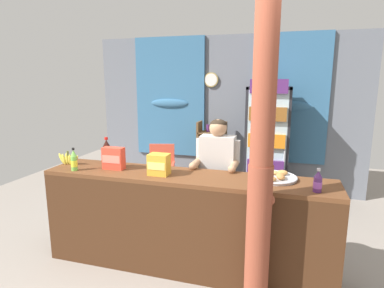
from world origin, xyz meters
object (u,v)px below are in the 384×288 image
at_px(plastic_lawn_chair, 161,167).
at_px(banana_bunch, 68,159).
at_px(soda_bottle_lime_soda, 74,161).
at_px(snack_box_crackers, 114,158).
at_px(soda_bottle_cola, 107,152).
at_px(drink_fridge, 268,137).
at_px(pastry_tray, 273,177).
at_px(bottle_shelf_rack, 212,156).
at_px(soda_bottle_grape_soda, 318,182).
at_px(snack_box_choco_powder, 159,164).
at_px(stall_counter, 182,216).
at_px(shopkeeper, 217,169).
at_px(timber_post, 261,172).

bearing_deg(plastic_lawn_chair, banana_bunch, -100.78).
relative_size(plastic_lawn_chair, soda_bottle_lime_soda, 3.59).
bearing_deg(snack_box_crackers, soda_bottle_cola, 135.55).
bearing_deg(drink_fridge, pastry_tray, -84.96).
bearing_deg(snack_box_crackers, bottle_shelf_rack, 77.43).
xyz_separation_m(soda_bottle_grape_soda, snack_box_choco_powder, (-1.46, 0.08, 0.02)).
bearing_deg(snack_box_choco_powder, soda_bottle_grape_soda, -3.31).
distance_m(snack_box_crackers, banana_bunch, 0.58).
xyz_separation_m(plastic_lawn_chair, soda_bottle_grape_soda, (2.22, -2.01, 0.58)).
distance_m(stall_counter, soda_bottle_cola, 1.15).
relative_size(stall_counter, bottle_shelf_rack, 2.37).
height_order(drink_fridge, shopkeeper, drink_fridge).
xyz_separation_m(timber_post, shopkeeper, (-0.53, 0.90, -0.27)).
bearing_deg(soda_bottle_lime_soda, snack_box_crackers, 24.86).
bearing_deg(soda_bottle_lime_soda, shopkeeper, 25.08).
height_order(bottle_shelf_rack, plastic_lawn_chair, bottle_shelf_rack).
xyz_separation_m(soda_bottle_cola, snack_box_choco_powder, (0.73, -0.25, -0.02)).
relative_size(soda_bottle_grape_soda, snack_box_choco_powder, 0.97).
bearing_deg(banana_bunch, soda_bottle_lime_soda, -40.41).
bearing_deg(bottle_shelf_rack, soda_bottle_cola, -108.53).
relative_size(timber_post, snack_box_choco_powder, 12.06).
height_order(soda_bottle_cola, snack_box_crackers, soda_bottle_cola).
height_order(plastic_lawn_chair, soda_bottle_cola, soda_bottle_cola).
height_order(stall_counter, drink_fridge, drink_fridge).
bearing_deg(shopkeeper, pastry_tray, -29.83).
relative_size(bottle_shelf_rack, soda_bottle_lime_soda, 5.08).
bearing_deg(soda_bottle_lime_soda, timber_post, -7.71).
relative_size(shopkeeper, soda_bottle_cola, 5.04).
xyz_separation_m(bottle_shelf_rack, soda_bottle_grape_soda, (1.47, -2.47, 0.44)).
bearing_deg(soda_bottle_lime_soda, soda_bottle_grape_soda, 0.60).
height_order(plastic_lawn_chair, soda_bottle_grape_soda, soda_bottle_grape_soda).
distance_m(stall_counter, bottle_shelf_rack, 2.45).
bearing_deg(timber_post, pastry_tray, 81.40).
bearing_deg(snack_box_crackers, shopkeeper, 25.15).
distance_m(stall_counter, soda_bottle_grape_soda, 1.30).
relative_size(shopkeeper, pastry_tray, 3.38).
relative_size(stall_counter, shopkeeper, 1.93).
height_order(stall_counter, soda_bottle_lime_soda, soda_bottle_lime_soda).
distance_m(shopkeeper, soda_bottle_grape_soda, 1.17).
xyz_separation_m(soda_bottle_cola, snack_box_crackers, (0.20, -0.19, -0.01)).
distance_m(bottle_shelf_rack, snack_box_crackers, 2.43).
bearing_deg(drink_fridge, soda_bottle_lime_soda, -128.91).
height_order(timber_post, soda_bottle_cola, timber_post).
relative_size(soda_bottle_cola, soda_bottle_lime_soda, 1.24).
relative_size(bottle_shelf_rack, snack_box_choco_powder, 5.82).
distance_m(soda_bottle_grape_soda, snack_box_crackers, 2.00).
distance_m(plastic_lawn_chair, soda_bottle_cola, 1.79).
xyz_separation_m(soda_bottle_grape_soda, soda_bottle_lime_soda, (-2.36, -0.02, 0.02)).
relative_size(snack_box_crackers, banana_bunch, 0.85).
bearing_deg(stall_counter, drink_fridge, 73.00).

